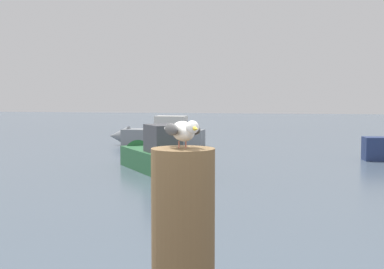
% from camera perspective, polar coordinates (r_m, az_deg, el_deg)
% --- Properties ---
extents(mooring_post, '(0.32, 0.32, 0.97)m').
position_cam_1_polar(mooring_post, '(2.88, -0.91, -11.06)').
color(mooring_post, brown).
rests_on(mooring_post, harbor_quay).
extents(seagull, '(0.24, 0.36, 0.14)m').
position_cam_1_polar(seagull, '(2.77, -0.87, 0.42)').
color(seagull, '#C67460').
rests_on(seagull, mooring_post).
extents(boat_grey, '(4.38, 1.17, 1.39)m').
position_cam_1_polar(boat_grey, '(25.13, -3.66, -0.06)').
color(boat_grey, gray).
rests_on(boat_grey, ground_plane).
extents(boat_green, '(3.50, 4.50, 1.58)m').
position_cam_1_polar(boat_green, '(17.35, -4.03, -2.15)').
color(boat_green, '#2D6B3D').
rests_on(boat_green, ground_plane).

